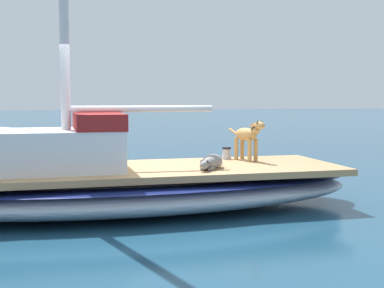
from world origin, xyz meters
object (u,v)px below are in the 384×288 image
Objects in this scene: sailboat_main at (128,189)px; dog_grey at (211,162)px; dog_tan at (248,136)px; deck_winch at (227,154)px.

dog_grey reaches higher than sailboat_main.
dog_grey is (-0.35, -1.23, 0.43)m from sailboat_main.
sailboat_main is at bearing 74.00° from dog_grey.
sailboat_main is 8.16× the size of dog_tan.
dog_grey is 4.06× the size of deck_winch.
sailboat_main is 2.00m from deck_winch.
sailboat_main is 8.63× the size of dog_grey.
dog_tan is 0.52m from deck_winch.
dog_tan is at bearing -75.64° from sailboat_main.
dog_tan is (0.53, -2.07, 0.75)m from sailboat_main.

